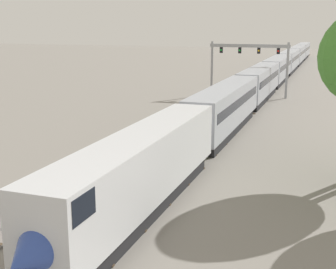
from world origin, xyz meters
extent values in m
plane|color=gray|center=(0.00, 0.00, 0.00)|extent=(400.00, 400.00, 0.00)
cube|color=slate|center=(1.28, 60.00, 0.08)|extent=(0.07, 200.00, 0.16)
cube|color=slate|center=(2.72, 60.00, 0.08)|extent=(0.07, 200.00, 0.16)
cube|color=#473828|center=(2.00, -2.00, 0.05)|extent=(2.60, 0.24, 0.10)
cube|color=#473828|center=(2.00, 2.00, 0.05)|extent=(2.60, 0.24, 0.10)
cube|color=#473828|center=(2.00, 6.00, 0.05)|extent=(2.60, 0.24, 0.10)
cube|color=#473828|center=(2.00, 10.00, 0.05)|extent=(2.60, 0.24, 0.10)
cube|color=#473828|center=(2.00, 14.00, 0.05)|extent=(2.60, 0.24, 0.10)
cube|color=#473828|center=(2.00, 18.00, 0.05)|extent=(2.60, 0.24, 0.10)
cube|color=#473828|center=(2.00, 22.00, 0.05)|extent=(2.60, 0.24, 0.10)
cube|color=#473828|center=(2.00, 26.00, 0.05)|extent=(2.60, 0.24, 0.10)
cube|color=#473828|center=(2.00, 30.00, 0.05)|extent=(2.60, 0.24, 0.10)
cube|color=#473828|center=(2.00, 34.00, 0.05)|extent=(2.60, 0.24, 0.10)
cube|color=#473828|center=(2.00, 38.00, 0.05)|extent=(2.60, 0.24, 0.10)
cube|color=#473828|center=(2.00, 42.00, 0.05)|extent=(2.60, 0.24, 0.10)
cube|color=#473828|center=(2.00, 46.00, 0.05)|extent=(2.60, 0.24, 0.10)
cube|color=#473828|center=(2.00, 50.00, 0.05)|extent=(2.60, 0.24, 0.10)
cube|color=#473828|center=(2.00, 54.00, 0.05)|extent=(2.60, 0.24, 0.10)
cube|color=#473828|center=(2.00, 58.00, 0.05)|extent=(2.60, 0.24, 0.10)
cube|color=#473828|center=(2.00, 62.00, 0.05)|extent=(2.60, 0.24, 0.10)
cube|color=#473828|center=(2.00, 66.00, 0.05)|extent=(2.60, 0.24, 0.10)
cube|color=#473828|center=(2.00, 70.00, 0.05)|extent=(2.60, 0.24, 0.10)
cube|color=#473828|center=(2.00, 74.00, 0.05)|extent=(2.60, 0.24, 0.10)
cube|color=#473828|center=(2.00, 78.00, 0.05)|extent=(2.60, 0.24, 0.10)
cube|color=#473828|center=(2.00, 82.00, 0.05)|extent=(2.60, 0.24, 0.10)
cube|color=#473828|center=(2.00, 86.00, 0.05)|extent=(2.60, 0.24, 0.10)
cube|color=#473828|center=(2.00, 90.00, 0.05)|extent=(2.60, 0.24, 0.10)
cube|color=#473828|center=(2.00, 94.00, 0.05)|extent=(2.60, 0.24, 0.10)
cube|color=#473828|center=(2.00, 98.00, 0.05)|extent=(2.60, 0.24, 0.10)
cube|color=#473828|center=(2.00, 102.00, 0.05)|extent=(2.60, 0.24, 0.10)
cube|color=#473828|center=(2.00, 106.00, 0.05)|extent=(2.60, 0.24, 0.10)
cube|color=#473828|center=(2.00, 110.00, 0.05)|extent=(2.60, 0.24, 0.10)
cube|color=#473828|center=(2.00, 114.00, 0.05)|extent=(2.60, 0.24, 0.10)
cube|color=#473828|center=(2.00, 118.00, 0.05)|extent=(2.60, 0.24, 0.10)
cube|color=#473828|center=(2.00, 122.00, 0.05)|extent=(2.60, 0.24, 0.10)
cube|color=#473828|center=(2.00, 126.00, 0.05)|extent=(2.60, 0.24, 0.10)
cube|color=#473828|center=(2.00, 130.00, 0.05)|extent=(2.60, 0.24, 0.10)
cube|color=#473828|center=(2.00, 134.00, 0.05)|extent=(2.60, 0.24, 0.10)
cube|color=#473828|center=(2.00, 138.00, 0.05)|extent=(2.60, 0.24, 0.10)
cube|color=#473828|center=(2.00, 142.00, 0.05)|extent=(2.60, 0.24, 0.10)
cube|color=#473828|center=(2.00, 146.00, 0.05)|extent=(2.60, 0.24, 0.10)
cube|color=#473828|center=(2.00, 150.00, 0.05)|extent=(2.60, 0.24, 0.10)
cube|color=#473828|center=(2.00, 154.00, 0.05)|extent=(2.60, 0.24, 0.10)
cube|color=#473828|center=(2.00, 158.00, 0.05)|extent=(2.60, 0.24, 0.10)
cube|color=slate|center=(-4.22, 40.00, 0.08)|extent=(0.07, 160.00, 0.16)
cube|color=slate|center=(-2.78, 40.00, 0.08)|extent=(0.07, 160.00, 0.16)
cube|color=#473828|center=(-3.50, 2.00, 0.05)|extent=(2.60, 0.24, 0.10)
cube|color=#473828|center=(-3.50, 6.00, 0.05)|extent=(2.60, 0.24, 0.10)
cube|color=#473828|center=(-3.50, 10.00, 0.05)|extent=(2.60, 0.24, 0.10)
cube|color=#473828|center=(-3.50, 14.00, 0.05)|extent=(2.60, 0.24, 0.10)
cube|color=#473828|center=(-3.50, 18.00, 0.05)|extent=(2.60, 0.24, 0.10)
cube|color=#473828|center=(-3.50, 22.00, 0.05)|extent=(2.60, 0.24, 0.10)
cube|color=#473828|center=(-3.50, 26.00, 0.05)|extent=(2.60, 0.24, 0.10)
cube|color=#473828|center=(-3.50, 30.00, 0.05)|extent=(2.60, 0.24, 0.10)
cube|color=#473828|center=(-3.50, 34.00, 0.05)|extent=(2.60, 0.24, 0.10)
cube|color=#473828|center=(-3.50, 38.00, 0.05)|extent=(2.60, 0.24, 0.10)
cube|color=#473828|center=(-3.50, 42.00, 0.05)|extent=(2.60, 0.24, 0.10)
cube|color=#473828|center=(-3.50, 46.00, 0.05)|extent=(2.60, 0.24, 0.10)
cube|color=#473828|center=(-3.50, 50.00, 0.05)|extent=(2.60, 0.24, 0.10)
cube|color=#473828|center=(-3.50, 54.00, 0.05)|extent=(2.60, 0.24, 0.10)
cube|color=#473828|center=(-3.50, 58.00, 0.05)|extent=(2.60, 0.24, 0.10)
cube|color=#473828|center=(-3.50, 62.00, 0.05)|extent=(2.60, 0.24, 0.10)
cube|color=#473828|center=(-3.50, 66.00, 0.05)|extent=(2.60, 0.24, 0.10)
cube|color=#473828|center=(-3.50, 70.00, 0.05)|extent=(2.60, 0.24, 0.10)
cube|color=#473828|center=(-3.50, 74.00, 0.05)|extent=(2.60, 0.24, 0.10)
cube|color=#473828|center=(-3.50, 78.00, 0.05)|extent=(2.60, 0.24, 0.10)
cube|color=#473828|center=(-3.50, 82.00, 0.05)|extent=(2.60, 0.24, 0.10)
cube|color=#473828|center=(-3.50, 86.00, 0.05)|extent=(2.60, 0.24, 0.10)
cube|color=#473828|center=(-3.50, 90.00, 0.05)|extent=(2.60, 0.24, 0.10)
cube|color=#473828|center=(-3.50, 94.00, 0.05)|extent=(2.60, 0.24, 0.10)
cube|color=#473828|center=(-3.50, 98.00, 0.05)|extent=(2.60, 0.24, 0.10)
cube|color=#473828|center=(-3.50, 102.00, 0.05)|extent=(2.60, 0.24, 0.10)
cube|color=#473828|center=(-3.50, 106.00, 0.05)|extent=(2.60, 0.24, 0.10)
cube|color=#473828|center=(-3.50, 110.00, 0.05)|extent=(2.60, 0.24, 0.10)
cube|color=#473828|center=(-3.50, 114.00, 0.05)|extent=(2.60, 0.24, 0.10)
cube|color=#473828|center=(-3.50, 118.00, 0.05)|extent=(2.60, 0.24, 0.10)
cube|color=silver|center=(2.00, 4.55, 2.90)|extent=(3.00, 21.11, 3.80)
cone|color=#2D479E|center=(2.00, -6.20, 2.50)|extent=(2.88, 2.60, 2.88)
cube|color=black|center=(2.00, -4.80, 4.04)|extent=(3.04, 1.80, 1.10)
cube|color=black|center=(2.00, 4.55, 0.50)|extent=(2.52, 19.00, 1.00)
cube|color=#9EA3AD|center=(2.00, 26.66, 2.90)|extent=(3.00, 21.11, 3.80)
cube|color=black|center=(2.00, 26.66, 3.30)|extent=(3.04, 19.42, 0.90)
cube|color=black|center=(2.00, 26.66, 0.50)|extent=(2.52, 19.00, 1.00)
cube|color=#9EA3AD|center=(2.00, 48.77, 2.90)|extent=(3.00, 21.11, 3.80)
cube|color=black|center=(2.00, 48.77, 3.30)|extent=(3.04, 19.42, 0.90)
cube|color=black|center=(2.00, 48.77, 0.50)|extent=(2.52, 19.00, 1.00)
cube|color=#9EA3AD|center=(2.00, 70.88, 2.90)|extent=(3.00, 21.11, 3.80)
cube|color=black|center=(2.00, 70.88, 3.30)|extent=(3.04, 19.42, 0.90)
cube|color=black|center=(2.00, 70.88, 0.50)|extent=(2.52, 19.00, 1.00)
cube|color=#9EA3AD|center=(2.00, 92.99, 2.90)|extent=(3.00, 21.11, 3.80)
cube|color=black|center=(2.00, 92.99, 3.30)|extent=(3.04, 19.42, 0.90)
cube|color=black|center=(2.00, 92.99, 0.50)|extent=(2.52, 19.00, 1.00)
cube|color=#9EA3AD|center=(2.00, 115.10, 2.90)|extent=(3.00, 21.11, 3.80)
cube|color=black|center=(2.00, 115.10, 3.30)|extent=(3.04, 19.42, 0.90)
cube|color=black|center=(2.00, 115.10, 0.50)|extent=(2.52, 19.00, 1.00)
cube|color=#9EA3AD|center=(2.00, 137.21, 2.90)|extent=(3.00, 21.11, 3.80)
cube|color=black|center=(2.00, 137.21, 3.30)|extent=(3.04, 19.42, 0.90)
cube|color=black|center=(2.00, 137.21, 0.50)|extent=(2.52, 19.00, 1.00)
cylinder|color=#999BA0|center=(-6.00, 52.20, 4.14)|extent=(0.36, 0.36, 8.29)
cylinder|color=#999BA0|center=(5.50, 52.20, 4.14)|extent=(0.36, 0.36, 8.29)
cube|color=#999BA0|center=(-0.25, 52.20, 7.69)|extent=(12.10, 0.36, 0.50)
cube|color=black|center=(-4.56, 52.25, 6.99)|extent=(0.44, 0.32, 0.90)
sphere|color=green|center=(-4.56, 52.06, 6.99)|extent=(0.28, 0.28, 0.28)
cube|color=black|center=(-1.69, 52.25, 6.99)|extent=(0.44, 0.32, 0.90)
sphere|color=green|center=(-1.69, 52.06, 6.99)|extent=(0.28, 0.28, 0.28)
cube|color=black|center=(1.19, 52.25, 6.99)|extent=(0.44, 0.32, 0.90)
sphere|color=yellow|center=(1.19, 52.06, 6.99)|extent=(0.28, 0.28, 0.28)
cube|color=black|center=(4.06, 52.25, 6.99)|extent=(0.44, 0.32, 0.90)
sphere|color=red|center=(4.06, 52.06, 6.99)|extent=(0.28, 0.28, 0.28)
camera|label=1|loc=(12.29, -19.85, 10.97)|focal=50.47mm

